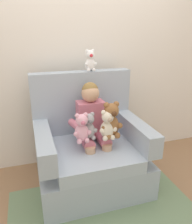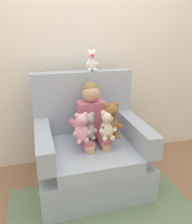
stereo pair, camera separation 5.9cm
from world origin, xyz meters
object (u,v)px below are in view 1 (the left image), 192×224
at_px(armchair, 90,152).
at_px(plush_brown, 111,121).
at_px(plush_white_on_backrest, 90,61).
at_px(plush_grey, 89,127).
at_px(seated_child, 93,122).
at_px(plush_pink, 82,128).
at_px(plush_cream, 107,125).

distance_m(armchair, plush_brown, 0.43).
bearing_deg(plush_white_on_backrest, plush_grey, -109.39).
relative_size(seated_child, plush_pink, 3.06).
height_order(seated_child, plush_brown, seated_child).
height_order(plush_brown, plush_pink, plush_brown).
height_order(plush_cream, plush_grey, plush_cream).
relative_size(armchair, plush_cream, 3.96).
bearing_deg(plush_grey, plush_white_on_backrest, 59.57).
relative_size(plush_brown, plush_white_on_backrest, 1.57).
distance_m(armchair, plush_cream, 0.40).
xyz_separation_m(seated_child, plush_white_on_backrest, (0.06, 0.29, 0.53)).
bearing_deg(armchair, seated_child, 13.86).
xyz_separation_m(plush_cream, plush_grey, (-0.16, 0.04, -0.01)).
distance_m(seated_child, plush_cream, 0.20).
height_order(armchair, seated_child, armchair).
distance_m(plush_pink, plush_white_on_backrest, 0.72).
xyz_separation_m(armchair, plush_pink, (-0.11, -0.16, 0.34)).
xyz_separation_m(plush_brown, plush_pink, (-0.28, -0.01, -0.03)).
distance_m(plush_brown, plush_white_on_backrest, 0.65).
xyz_separation_m(plush_cream, plush_pink, (-0.23, 0.01, -0.00)).
height_order(seated_child, plush_cream, seated_child).
bearing_deg(plush_pink, plush_brown, 6.21).
bearing_deg(plush_cream, plush_pink, 174.31).
bearing_deg(plush_white_on_backrest, plush_brown, -82.63).
height_order(seated_child, plush_grey, seated_child).
xyz_separation_m(armchair, plush_grey, (-0.04, -0.13, 0.33)).
distance_m(armchair, plush_white_on_backrest, 0.91).
xyz_separation_m(seated_child, plush_pink, (-0.15, -0.17, 0.02)).
height_order(armchair, plush_white_on_backrest, plush_white_on_backrest).
bearing_deg(plush_cream, armchair, 121.93).
relative_size(armchair, plush_brown, 3.25).
height_order(plush_grey, plush_white_on_backrest, plush_white_on_backrest).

